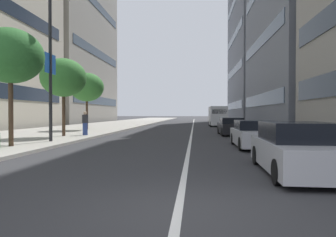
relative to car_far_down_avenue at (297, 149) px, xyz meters
The scene contains 13 objects.
ground_plane 4.94m from the car_far_down_avenue, 139.99° to the left, with size 400.00×400.00×0.00m, color #303033.
sidewalk_right_plaza 30.19m from the car_far_down_avenue, 29.58° to the left, with size 160.00×10.46×0.15m, color #A39E93.
lane_centre_stripe 31.42m from the car_far_down_avenue, ahead, with size 110.00×0.16×0.01m, color silver.
car_far_down_avenue is the anchor object (origin of this frame).
car_following_behind 6.75m from the car_far_down_avenue, ahead, with size 4.43×1.94×1.35m.
car_mid_block_traffic 15.65m from the car_far_down_avenue, ahead, with size 4.57×1.91×1.37m.
delivery_van_ahead 32.00m from the car_far_down_avenue, ahead, with size 5.47×2.22×2.62m.
street_lamp_with_banners 13.86m from the car_far_down_avenue, 54.55° to the left, with size 1.26×2.12×8.98m.
street_tree_by_lamp_post 13.09m from the car_far_down_avenue, 66.98° to the left, with size 3.04×3.04×5.56m.
street_tree_near_plaza_corner 16.93m from the car_far_down_avenue, 45.91° to the left, with size 3.10×3.10×5.34m.
street_tree_far_plaza 24.24m from the car_far_down_avenue, 33.70° to the left, with size 3.25×3.25×5.49m.
pedestrian_on_plaza 16.49m from the car_far_down_avenue, 40.66° to the left, with size 0.42×0.48×1.70m.
office_tower_near_left 62.16m from the car_far_down_avenue, 13.19° to the right, with size 25.71×16.12×42.44m.
Camera 1 is at (-5.09, -0.29, 1.69)m, focal length 32.69 mm.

